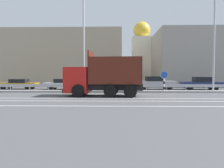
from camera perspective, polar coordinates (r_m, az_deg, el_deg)
ground_plane at (r=19.79m, az=1.22°, el=-2.81°), size 320.00×320.00×0.00m
lane_strip_0 at (r=16.86m, az=-2.38°, el=-3.77°), size 49.02×0.16×0.01m
lane_strip_1 at (r=15.26m, az=-2.79°, el=-4.46°), size 49.02×0.16×0.01m
lane_strip_2 at (r=12.92m, az=-3.58°, el=-5.78°), size 49.02×0.16×0.01m
median_island at (r=22.32m, az=1.25°, el=-1.94°), size 26.96×1.10×0.18m
median_guardrail at (r=23.37m, az=1.27°, el=-0.55°), size 49.02×0.09×0.78m
dump_truck at (r=18.67m, az=-4.46°, el=0.87°), size 6.68×3.08×3.79m
median_road_sign at (r=22.75m, az=13.46°, el=0.75°), size 0.77×0.16×2.16m
street_lamp_1 at (r=22.52m, az=-7.49°, el=11.26°), size 0.71×2.29×9.52m
street_lamp_2 at (r=24.33m, az=25.30°, el=10.86°), size 0.71×2.15×9.95m
parked_car_1 at (r=29.15m, az=-23.22°, el=0.03°), size 4.69×2.15×1.24m
parked_car_2 at (r=26.83m, az=-12.24°, el=0.01°), size 4.93×2.04×1.28m
parked_car_3 at (r=26.33m, az=0.30°, el=0.22°), size 4.43×2.20×1.51m
parked_car_4 at (r=26.97m, az=11.25°, el=0.29°), size 4.88×2.20×1.58m
parked_car_5 at (r=28.12m, az=22.25°, el=0.17°), size 4.68×2.06×1.52m
background_building_0 at (r=37.76m, az=-11.33°, el=6.26°), size 17.82×11.48×8.53m
background_building_1 at (r=37.23m, az=22.61°, el=6.07°), size 14.61×9.90×8.41m
church_tower at (r=42.25m, az=7.76°, el=7.87°), size 3.60×3.60×12.57m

